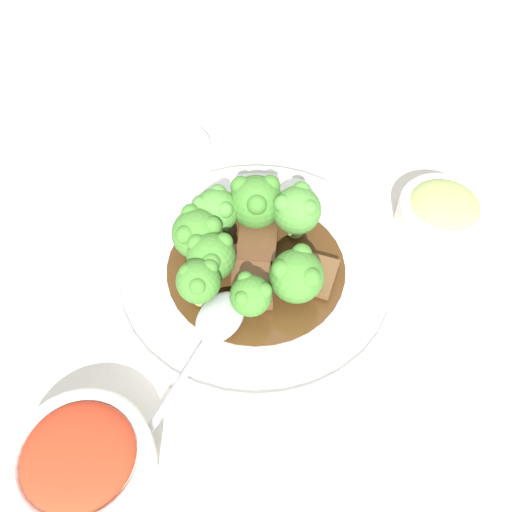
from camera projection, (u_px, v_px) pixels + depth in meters
The scene contains 18 objects.
ground_plane at pixel (256, 276), 0.62m from camera, with size 4.00×4.00×0.00m, color silver.
main_plate at pixel (256, 270), 0.61m from camera, with size 0.29×0.29×0.02m.
beef_strip_0 at pixel (258, 242), 0.61m from camera, with size 0.07×0.07×0.02m.
beef_strip_1 at pixel (315, 275), 0.59m from camera, with size 0.06×0.06×0.01m.
beef_strip_2 at pixel (251, 276), 0.59m from camera, with size 0.07×0.08×0.01m.
broccoli_floret_0 at pixel (256, 201), 0.61m from camera, with size 0.06×0.06×0.06m.
broccoli_floret_1 at pixel (297, 210), 0.60m from camera, with size 0.05×0.05×0.06m.
broccoli_floret_2 at pixel (197, 233), 0.59m from camera, with size 0.05×0.05×0.05m.
broccoli_floret_3 at pixel (198, 281), 0.55m from camera, with size 0.04×0.04×0.05m.
broccoli_floret_4 at pixel (216, 210), 0.61m from camera, with size 0.05×0.05×0.05m.
broccoli_floret_5 at pixel (251, 295), 0.55m from camera, with size 0.04×0.04×0.04m.
broccoli_floret_6 at pixel (211, 256), 0.58m from camera, with size 0.05×0.05×0.05m.
broccoli_floret_7 at pixel (297, 275), 0.56m from camera, with size 0.05×0.05×0.05m.
serving_spoon at pixel (209, 335), 0.55m from camera, with size 0.21×0.13×0.01m.
side_bowl_kimchi at pixel (82, 460), 0.48m from camera, with size 0.12×0.12×0.05m.
side_bowl_appetizer at pixel (442, 211), 0.65m from camera, with size 0.10×0.10×0.04m.
sauce_dish at pixel (179, 146), 0.73m from camera, with size 0.08×0.08×0.01m.
paper_napkin at pixel (136, 164), 0.72m from camera, with size 0.12×0.10×0.01m.
Camera 1 is at (-0.20, -0.30, 0.51)m, focal length 42.00 mm.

